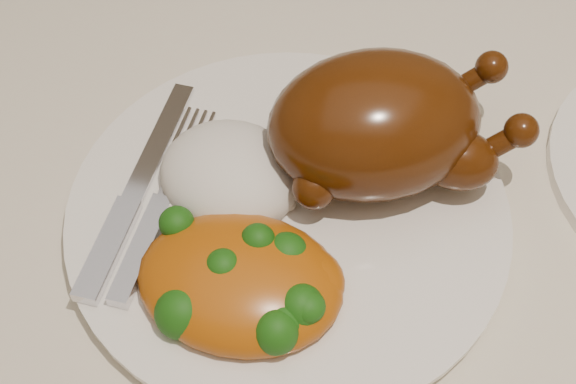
# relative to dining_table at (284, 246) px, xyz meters

# --- Properties ---
(dining_table) EXTENTS (1.60, 0.90, 0.76)m
(dining_table) POSITION_rel_dining_table_xyz_m (0.00, 0.00, 0.00)
(dining_table) COLOR brown
(dining_table) RESTS_ON floor
(tablecloth) EXTENTS (1.73, 1.03, 0.18)m
(tablecloth) POSITION_rel_dining_table_xyz_m (0.00, 0.00, 0.07)
(tablecloth) COLOR beige
(tablecloth) RESTS_ON dining_table
(dinner_plate) EXTENTS (0.38, 0.38, 0.01)m
(dinner_plate) POSITION_rel_dining_table_xyz_m (0.01, -0.04, 0.11)
(dinner_plate) COLOR white
(dinner_plate) RESTS_ON tablecloth
(roast_chicken) EXTENTS (0.20, 0.17, 0.10)m
(roast_chicken) POSITION_rel_dining_table_xyz_m (0.07, 0.01, 0.16)
(roast_chicken) COLOR #4D2208
(roast_chicken) RESTS_ON dinner_plate
(rice_mound) EXTENTS (0.12, 0.12, 0.05)m
(rice_mound) POSITION_rel_dining_table_xyz_m (-0.03, -0.03, 0.13)
(rice_mound) COLOR white
(rice_mound) RESTS_ON dinner_plate
(mac_and_cheese) EXTENTS (0.14, 0.11, 0.05)m
(mac_and_cheese) POSITION_rel_dining_table_xyz_m (0.01, -0.11, 0.13)
(mac_and_cheese) COLOR #B1480B
(mac_and_cheese) RESTS_ON dinner_plate
(cutlery) EXTENTS (0.04, 0.20, 0.01)m
(cutlery) POSITION_rel_dining_table_xyz_m (-0.08, -0.08, 0.12)
(cutlery) COLOR silver
(cutlery) RESTS_ON dinner_plate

